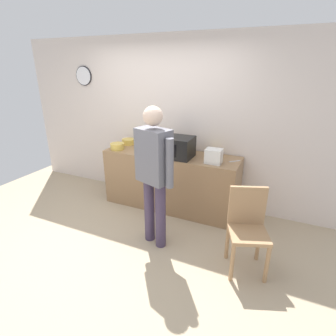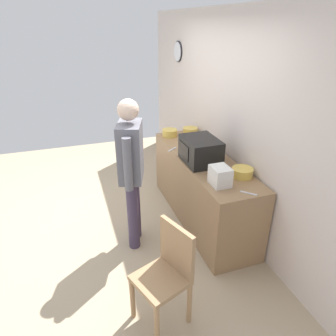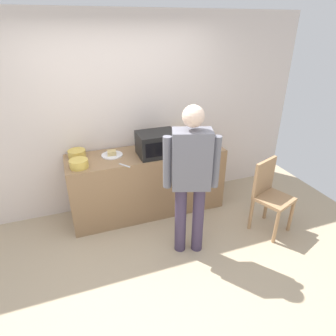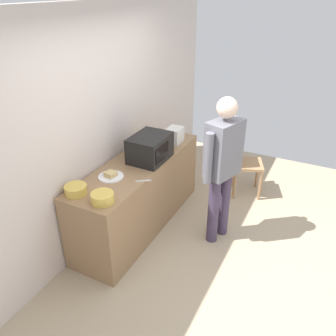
% 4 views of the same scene
% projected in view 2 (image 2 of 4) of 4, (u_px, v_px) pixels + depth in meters
% --- Properties ---
extents(ground_plane, '(6.00, 6.00, 0.00)m').
position_uv_depth(ground_plane, '(109.00, 222.00, 4.06)').
color(ground_plane, tan).
extents(back_wall, '(5.40, 0.13, 2.60)m').
position_uv_depth(back_wall, '(223.00, 117.00, 3.96)').
color(back_wall, silver).
rests_on(back_wall, ground_plane).
extents(kitchen_counter, '(2.09, 0.62, 0.89)m').
position_uv_depth(kitchen_counter, '(202.00, 188.00, 3.98)').
color(kitchen_counter, '#93704C').
rests_on(kitchen_counter, ground_plane).
extents(microwave, '(0.50, 0.39, 0.30)m').
position_uv_depth(microwave, '(200.00, 151.00, 3.59)').
color(microwave, black).
rests_on(microwave, kitchen_counter).
extents(sandwich_plate, '(0.27, 0.27, 0.07)m').
position_uv_depth(sandwich_plate, '(194.00, 143.00, 4.18)').
color(sandwich_plate, white).
rests_on(sandwich_plate, kitchen_counter).
extents(salad_bowl, '(0.22, 0.22, 0.10)m').
position_uv_depth(salad_bowl, '(170.00, 133.00, 4.47)').
color(salad_bowl, gold).
rests_on(salad_bowl, kitchen_counter).
extents(cereal_bowl, '(0.22, 0.22, 0.09)m').
position_uv_depth(cereal_bowl, '(190.00, 131.00, 4.56)').
color(cereal_bowl, gold).
rests_on(cereal_bowl, kitchen_counter).
extents(mixing_bowl, '(0.23, 0.23, 0.10)m').
position_uv_depth(mixing_bowl, '(242.00, 172.00, 3.30)').
color(mixing_bowl, gold).
rests_on(mixing_bowl, kitchen_counter).
extents(toaster, '(0.22, 0.18, 0.20)m').
position_uv_depth(toaster, '(220.00, 176.00, 3.11)').
color(toaster, silver).
rests_on(toaster, kitchen_counter).
extents(fork_utensil, '(0.14, 0.13, 0.01)m').
position_uv_depth(fork_utensil, '(249.00, 193.00, 2.99)').
color(fork_utensil, silver).
rests_on(fork_utensil, kitchen_counter).
extents(spoon_utensil, '(0.12, 0.15, 0.01)m').
position_uv_depth(spoon_utensil, '(172.00, 149.00, 4.01)').
color(spoon_utensil, silver).
rests_on(spoon_utensil, kitchen_counter).
extents(person_standing, '(0.56, 0.36, 1.74)m').
position_uv_depth(person_standing, '(131.00, 165.00, 3.28)').
color(person_standing, '#413550').
rests_on(person_standing, ground_plane).
extents(wooden_chair, '(0.52, 0.52, 0.94)m').
position_uv_depth(wooden_chair, '(167.00, 271.00, 2.56)').
color(wooden_chair, '#A87F56').
rests_on(wooden_chair, ground_plane).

